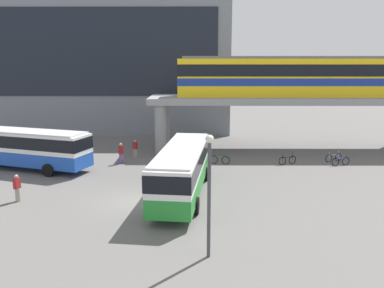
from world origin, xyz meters
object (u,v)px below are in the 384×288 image
Objects in this scene: bicycle_green at (220,160)px; bicycle_black at (287,160)px; train at (294,76)px; pedestrian_waiting_near_stop at (121,154)px; pedestrian_at_kerb at (135,149)px; bicycle_blue at (341,161)px; bus_main at (182,166)px; bicycle_silver at (334,158)px; bus_secondary at (26,145)px; station_building at (110,61)px; pedestrian_walking_across at (17,189)px.

bicycle_green is 1.05× the size of bicycle_black.
train is 12.43× the size of pedestrian_waiting_near_stop.
bicycle_green is 1.05× the size of pedestrian_at_kerb.
bicycle_blue is at bearing -8.83° from pedestrian_at_kerb.
bus_main is 15.96m from bicycle_silver.
bus_secondary reaches higher than bicycle_blue.
bicycle_blue is at bearing 2.81° from bus_secondary.
bicycle_green is at bearing -143.46° from train.
bus_secondary reaches higher than bicycle_green.
bicycle_silver is at bearing -4.73° from pedestrian_at_kerb.
bus_main is 6.19× the size of pedestrian_waiting_near_stop.
station_building reaches higher than bicycle_green.
bicycle_silver is 17.82m from pedestrian_at_kerb.
pedestrian_waiting_near_stop is at bearing -111.15° from pedestrian_at_kerb.
bicycle_green is at bearing -16.65° from pedestrian_at_kerb.
bus_main is at bearing -149.76° from bicycle_blue.
train is at bearing 35.79° from pedestrian_walking_across.
bus_main is (10.64, -29.09, -6.93)m from station_building.
pedestrian_waiting_near_stop reaches higher than bicycle_silver.
station_building reaches higher than bicycle_blue.
bicycle_black is at bearing 175.07° from bicycle_blue.
bus_main reaches higher than pedestrian_waiting_near_stop.
bus_secondary is 6.71× the size of bicycle_silver.
train is 13.00× the size of pedestrian_walking_across.
pedestrian_at_kerb is (5.96, -18.61, -8.14)m from station_building.
bicycle_black is (-1.67, -5.66, -6.96)m from train.
station_building is at bearing 84.20° from bus_secondary.
pedestrian_at_kerb is at bearing 26.19° from bus_secondary.
train reaches higher than bicycle_silver.
bus_main is 6.76× the size of bicycle_black.
bicycle_silver is (23.72, -20.08, -8.56)m from station_building.
pedestrian_at_kerb is at bearing 171.17° from bicycle_blue.
train is at bearing 73.58° from bicycle_black.
bicycle_black is at bearing -106.42° from train.
station_building is 31.35m from pedestrian_walking_across.
bicycle_green is 0.96× the size of pedestrian_waiting_near_stop.
station_building reaches higher than pedestrian_at_kerb.
station_building is 17.99× the size of pedestrian_walking_across.
train reaches higher than bus_main.
pedestrian_walking_across is at bearing -116.60° from pedestrian_waiting_near_stop.
bicycle_blue is (26.15, 1.28, -1.63)m from bus_secondary.
bus_main is (-10.45, -13.74, -5.33)m from train.
train is 26.36m from pedestrian_walking_across.
bicycle_blue is at bearing -65.44° from train.
bus_secondary reaches higher than bicycle_black.
station_building is 23.82m from bus_secondary.
train is 16.81m from pedestrian_at_kerb.
bus_secondary is 8.15m from pedestrian_walking_across.
bus_secondary is at bearing -95.80° from station_building.
bus_secondary is at bearing -166.42° from pedestrian_waiting_near_stop.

